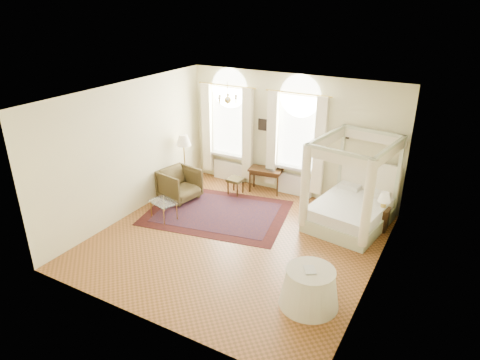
% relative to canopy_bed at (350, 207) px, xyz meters
% --- Properties ---
extents(ground, '(6.00, 6.00, 0.00)m').
position_rel_canopy_bed_xyz_m(ground, '(-2.02, -1.91, -0.50)').
color(ground, brown).
rests_on(ground, ground).
extents(room_walls, '(6.00, 6.00, 6.00)m').
position_rel_canopy_bed_xyz_m(room_walls, '(-2.02, -1.91, 1.48)').
color(room_walls, beige).
rests_on(room_walls, ground).
extents(window_left, '(1.62, 0.27, 3.29)m').
position_rel_canopy_bed_xyz_m(window_left, '(-3.92, 0.96, 0.99)').
color(window_left, white).
rests_on(window_left, room_walls).
extents(window_right, '(1.62, 0.27, 3.29)m').
position_rel_canopy_bed_xyz_m(window_right, '(-1.82, 0.96, 0.99)').
color(window_right, white).
rests_on(window_right, room_walls).
extents(chandelier, '(0.51, 0.45, 0.50)m').
position_rel_canopy_bed_xyz_m(chandelier, '(-2.92, -0.71, 2.41)').
color(chandelier, gold).
rests_on(chandelier, room_walls).
extents(wall_pictures, '(2.54, 0.03, 0.39)m').
position_rel_canopy_bed_xyz_m(wall_pictures, '(-1.93, 1.06, 1.39)').
color(wall_pictures, black).
rests_on(wall_pictures, room_walls).
extents(canopy_bed, '(1.92, 2.23, 2.18)m').
position_rel_canopy_bed_xyz_m(canopy_bed, '(0.00, 0.00, 0.00)').
color(canopy_bed, beige).
rests_on(canopy_bed, ground).
extents(nightstand, '(0.38, 0.34, 0.54)m').
position_rel_canopy_bed_xyz_m(nightstand, '(0.68, 0.22, -0.22)').
color(nightstand, '#3A240F').
rests_on(nightstand, ground).
extents(nightstand_lamp, '(0.29, 0.29, 0.42)m').
position_rel_canopy_bed_xyz_m(nightstand_lamp, '(0.72, 0.20, 0.33)').
color(nightstand_lamp, gold).
rests_on(nightstand_lamp, nightstand).
extents(writing_desk, '(0.98, 0.60, 0.69)m').
position_rel_canopy_bed_xyz_m(writing_desk, '(-2.61, 0.79, 0.09)').
color(writing_desk, '#3A240F').
rests_on(writing_desk, ground).
extents(laptop, '(0.31, 0.21, 0.02)m').
position_rel_canopy_bed_xyz_m(laptop, '(-2.45, 0.76, 0.20)').
color(laptop, black).
rests_on(laptop, writing_desk).
extents(stool, '(0.41, 0.41, 0.46)m').
position_rel_canopy_bed_xyz_m(stool, '(-3.27, 0.25, -0.11)').
color(stool, '#42381C').
rests_on(stool, ground).
extents(armchair, '(1.09, 1.07, 0.85)m').
position_rel_canopy_bed_xyz_m(armchair, '(-4.42, -0.77, -0.07)').
color(armchair, '#45381D').
rests_on(armchair, ground).
extents(coffee_table, '(0.78, 0.65, 0.45)m').
position_rel_canopy_bed_xyz_m(coffee_table, '(-4.11, -1.87, -0.09)').
color(coffee_table, white).
rests_on(coffee_table, ground).
extents(floor_lamp, '(0.41, 0.41, 1.60)m').
position_rel_canopy_bed_xyz_m(floor_lamp, '(-4.72, -0.11, 0.87)').
color(floor_lamp, gold).
rests_on(floor_lamp, ground).
extents(oriental_rug, '(3.89, 3.11, 0.01)m').
position_rel_canopy_bed_xyz_m(oriental_rug, '(-3.11, -0.99, -0.49)').
color(oriental_rug, '#40130F').
rests_on(oriental_rug, ground).
extents(side_table, '(1.07, 1.07, 0.73)m').
position_rel_canopy_bed_xyz_m(side_table, '(0.20, -3.17, -0.14)').
color(side_table, beige).
rests_on(side_table, ground).
extents(book, '(0.30, 0.32, 0.02)m').
position_rel_canopy_bed_xyz_m(book, '(0.10, -3.24, 0.25)').
color(book, black).
rests_on(book, side_table).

